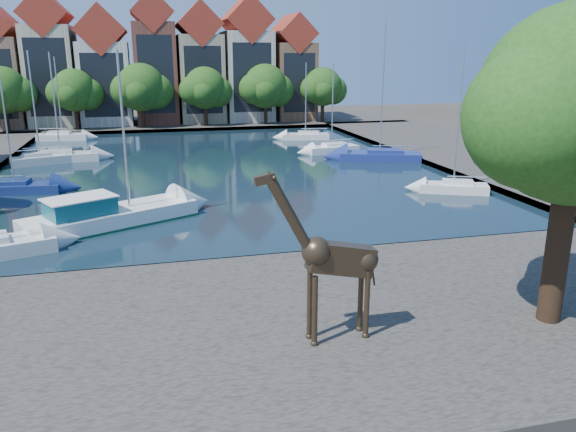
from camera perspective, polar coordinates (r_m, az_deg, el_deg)
The scene contains 28 objects.
ground at distance 26.57m, azimuth -0.72°, elevation -4.75°, with size 160.00×160.00×0.00m, color #38332B.
water_basin at distance 49.40m, azimuth -7.26°, elevation 4.97°, with size 38.00×50.00×0.08m, color black.
near_quay at distance 20.30m, azimuth 3.98°, elevation -10.89°, with size 50.00×14.00×0.50m, color #4B4741.
far_quay at distance 80.89m, azimuth -10.15°, elevation 9.29°, with size 60.00×16.00×0.50m, color #4B4741.
right_quay at distance 57.88m, azimuth 18.25°, elevation 6.12°, with size 14.00×52.00×0.50m, color #4B4741.
townhouse_west_end at distance 82.00m, azimuth -27.06°, elevation 12.91°, with size 5.44×9.18×14.93m.
townhouse_west_mid at distance 80.94m, azimuth -22.89°, elevation 14.00°, with size 5.94×9.18×16.79m.
townhouse_west_inner at distance 80.31m, azimuth -18.11°, elevation 13.81°, with size 6.43×9.18×15.15m.
townhouse_center at distance 80.17m, azimuth -13.39°, elevation 14.88°, with size 5.44×9.18×16.93m.
townhouse_east_inner at distance 80.54m, azimuth -8.95°, elevation 14.66°, with size 5.94×9.18×15.79m.
townhouse_east_mid at distance 81.42m, azimuth -4.25°, elevation 15.08°, with size 6.43×9.18×16.65m.
townhouse_east_end at distance 82.83m, azimuth 0.34°, elevation 14.45°, with size 5.44×9.18×14.43m.
far_tree_far_west at distance 76.49m, azimuth -26.89°, elevation 11.19°, with size 7.28×5.60×7.68m.
far_tree_west at distance 75.22m, azimuth -20.83°, elevation 11.72°, with size 6.76×5.20×7.36m.
far_tree_mid_west at distance 74.77m, azimuth -14.61°, elevation 12.38°, with size 7.80×6.00×8.00m.
far_tree_mid_east at distance 75.19m, azimuth -8.37°, elevation 12.61°, with size 7.02×5.40×7.52m.
far_tree_east at distance 76.44m, azimuth -2.24°, elevation 12.90°, with size 7.54×5.80×7.84m.
far_tree_far_east at distance 78.49m, azimuth 3.62°, elevation 12.84°, with size 6.76×5.20×7.36m.
giraffe_statue at distance 17.71m, azimuth 4.49°, elevation -4.35°, with size 3.96×0.77×5.65m.
motorsailer at distance 33.24m, azimuth -18.04°, elevation 0.23°, with size 9.93×6.97×9.67m.
sailboat_left_b at distance 43.98m, azimuth -26.02°, elevation 2.78°, with size 6.53×2.83×9.06m.
sailboat_left_c at distance 55.32m, azimuth -22.12°, elevation 5.72°, with size 6.74×2.98×9.61m.
sailboat_left_d at distance 54.51m, azimuth -23.86°, elevation 5.43°, with size 5.13×3.24×9.72m.
sailboat_left_e at distance 69.34m, azimuth -21.93°, elevation 7.62°, with size 5.64×2.49×9.17m.
sailboat_right_a at distance 41.26m, azimuth 16.45°, elevation 3.01°, with size 4.97×3.44×9.94m.
sailboat_right_b at distance 52.65m, azimuth 9.31°, elevation 6.23°, with size 7.74×4.87×12.39m.
sailboat_right_c at distance 56.20m, azimuth 4.45°, elevation 6.96°, with size 5.55×2.80×8.62m.
sailboat_right_d at distance 65.14m, azimuth 1.79°, elevation 8.24°, with size 5.57×2.87×8.53m.
Camera 1 is at (-5.77, -24.16, 9.43)m, focal length 35.00 mm.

